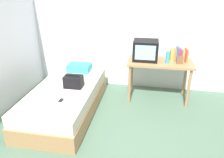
{
  "coord_description": "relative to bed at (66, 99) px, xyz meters",
  "views": [
    {
      "loc": [
        0.44,
        -2.25,
        2.04
      ],
      "look_at": [
        -0.14,
        1.0,
        0.55
      ],
      "focal_mm": 33.8,
      "sensor_mm": 36.0,
      "label": 1
    }
  ],
  "objects": [
    {
      "name": "folded_towel",
      "position": [
        0.12,
        -0.69,
        0.27
      ],
      "size": [
        0.28,
        0.22,
        0.06
      ],
      "primitive_type": "cube",
      "color": "white",
      "rests_on": "bed"
    },
    {
      "name": "wall_back",
      "position": [
        0.9,
        1.28,
        1.07
      ],
      "size": [
        5.2,
        0.1,
        2.6
      ],
      "primitive_type": "cube",
      "color": "silver",
      "rests_on": "ground"
    },
    {
      "name": "handbag",
      "position": [
        0.15,
        0.04,
        0.34
      ],
      "size": [
        0.3,
        0.2,
        0.23
      ],
      "color": "black",
      "rests_on": "bed"
    },
    {
      "name": "water_bottle",
      "position": [
        1.68,
        0.65,
        0.65
      ],
      "size": [
        0.07,
        0.07,
        0.21
      ],
      "primitive_type": "cylinder",
      "color": "#3399DB",
      "rests_on": "desk"
    },
    {
      "name": "pillow",
      "position": [
        0.01,
        0.76,
        0.3
      ],
      "size": [
        0.44,
        0.31,
        0.13
      ],
      "primitive_type": "cube",
      "color": "#33A8B7",
      "rests_on": "bed"
    },
    {
      "name": "book_row",
      "position": [
        1.89,
        0.82,
        0.65
      ],
      "size": [
        0.31,
        0.17,
        0.25
      ],
      "color": "gold",
      "rests_on": "desk"
    },
    {
      "name": "remote_silver",
      "position": [
        -0.27,
        0.18,
        0.25
      ],
      "size": [
        0.04,
        0.14,
        0.02
      ],
      "primitive_type": "cube",
      "color": "#B7B7BC",
      "rests_on": "bed"
    },
    {
      "name": "desk",
      "position": [
        1.56,
        0.74,
        0.44
      ],
      "size": [
        1.16,
        0.6,
        0.77
      ],
      "color": "#9E754C",
      "rests_on": "ground"
    },
    {
      "name": "magazine",
      "position": [
        -0.11,
        -0.43,
        0.24
      ],
      "size": [
        0.21,
        0.29,
        0.01
      ],
      "primitive_type": "cube",
      "color": "white",
      "rests_on": "bed"
    },
    {
      "name": "picture_frame",
      "position": [
        1.89,
        0.64,
        0.61
      ],
      "size": [
        0.11,
        0.02,
        0.14
      ],
      "primitive_type": "cube",
      "color": "brown",
      "rests_on": "desk"
    },
    {
      "name": "tv",
      "position": [
        1.29,
        0.77,
        0.72
      ],
      "size": [
        0.44,
        0.39,
        0.36
      ],
      "color": "black",
      "rests_on": "desk"
    },
    {
      "name": "remote_dark",
      "position": [
        0.12,
        -0.48,
        0.25
      ],
      "size": [
        0.04,
        0.16,
        0.02
      ],
      "primitive_type": "cube",
      "color": "black",
      "rests_on": "bed"
    },
    {
      "name": "bed",
      "position": [
        0.0,
        0.0,
        0.0
      ],
      "size": [
        1.0,
        2.0,
        0.46
      ],
      "color": "#9E754C",
      "rests_on": "ground"
    },
    {
      "name": "ground_plane",
      "position": [
        0.9,
        -0.72,
        -0.23
      ],
      "size": [
        8.0,
        8.0,
        0.0
      ],
      "primitive_type": "plane",
      "color": "#4C6B56"
    }
  ]
}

